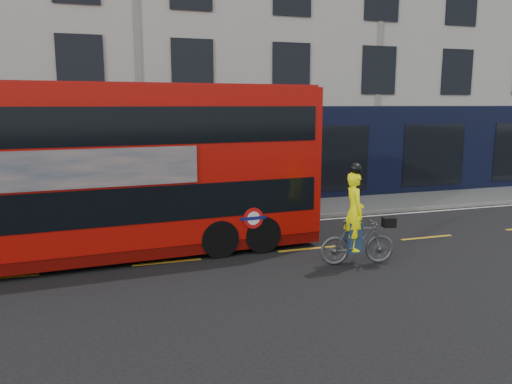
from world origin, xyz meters
name	(u,v)px	position (x,y,z in m)	size (l,w,h in m)	color
ground	(176,281)	(0.00, 0.00, 0.00)	(120.00, 120.00, 0.00)	black
pavement	(148,219)	(0.00, 6.50, 0.06)	(60.00, 3.00, 0.12)	slate
kerb	(152,229)	(0.00, 5.00, 0.07)	(60.00, 0.12, 0.13)	gray
building_terrace	(127,27)	(0.00, 12.94, 7.49)	(50.00, 10.07, 15.00)	#B1AEA7
road_edge_line	(154,233)	(0.00, 4.70, 0.00)	(58.00, 0.10, 0.01)	silver
lane_dashes	(167,262)	(0.00, 1.50, 0.00)	(58.00, 0.12, 0.01)	gold
bus	(110,170)	(-1.30, 2.52, 2.36)	(11.56, 3.30, 4.61)	#B20D07
cyclist	(357,231)	(4.62, -0.14, 0.89)	(2.02, 0.87, 2.64)	#4C4F51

